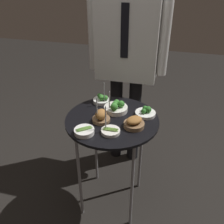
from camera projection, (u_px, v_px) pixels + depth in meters
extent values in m
plane|color=black|center=(112.00, 198.00, 2.00)|extent=(8.00, 8.00, 0.00)
cylinder|color=black|center=(112.00, 120.00, 1.61)|extent=(0.61, 0.61, 0.02)
cylinder|color=gray|center=(132.00, 187.00, 1.62)|extent=(0.02, 0.02, 0.74)
cylinder|color=gray|center=(79.00, 177.00, 1.70)|extent=(0.02, 0.02, 0.74)
cylinder|color=gray|center=(141.00, 152.00, 1.92)|extent=(0.02, 0.02, 0.74)
cylinder|color=gray|center=(96.00, 144.00, 2.00)|extent=(0.02, 0.02, 0.74)
cylinder|color=brown|center=(134.00, 125.00, 1.52)|extent=(0.13, 0.13, 0.03)
ellipsoid|color=#93602D|center=(134.00, 120.00, 1.50)|extent=(0.13, 0.13, 0.04)
cylinder|color=brown|center=(101.00, 120.00, 1.58)|extent=(0.11, 0.11, 0.02)
ellipsoid|color=#93602D|center=(101.00, 114.00, 1.56)|extent=(0.07, 0.10, 0.06)
cylinder|color=#939399|center=(97.00, 110.00, 1.52)|extent=(0.01, 0.01, 0.18)
cylinder|color=silver|center=(116.00, 109.00, 1.68)|extent=(0.16, 0.16, 0.03)
sphere|color=#387F2D|center=(121.00, 104.00, 1.66)|extent=(0.05, 0.05, 0.05)
sphere|color=#387F2D|center=(117.00, 103.00, 1.68)|extent=(0.04, 0.04, 0.04)
sphere|color=#387F2D|center=(115.00, 104.00, 1.66)|extent=(0.04, 0.04, 0.04)
sphere|color=#387F2D|center=(114.00, 107.00, 1.62)|extent=(0.05, 0.05, 0.05)
cylinder|color=#939399|center=(109.00, 102.00, 1.64)|extent=(0.01, 0.01, 0.15)
cylinder|color=silver|center=(111.00, 131.00, 1.47)|extent=(0.11, 0.11, 0.02)
ellipsoid|color=olive|center=(110.00, 130.00, 1.45)|extent=(0.10, 0.01, 0.01)
ellipsoid|color=olive|center=(111.00, 129.00, 1.46)|extent=(0.10, 0.01, 0.01)
ellipsoid|color=olive|center=(111.00, 128.00, 1.47)|extent=(0.10, 0.01, 0.01)
cylinder|color=#939399|center=(106.00, 119.00, 1.44)|extent=(0.01, 0.01, 0.17)
cylinder|color=white|center=(145.00, 113.00, 1.64)|extent=(0.13, 0.13, 0.02)
sphere|color=#2D7028|center=(148.00, 109.00, 1.62)|extent=(0.04, 0.04, 0.04)
sphere|color=#2D7028|center=(145.00, 108.00, 1.64)|extent=(0.04, 0.04, 0.04)
sphere|color=#2D7028|center=(144.00, 111.00, 1.61)|extent=(0.03, 0.03, 0.03)
cylinder|color=white|center=(102.00, 101.00, 1.79)|extent=(0.12, 0.12, 0.02)
sphere|color=#387F2D|center=(105.00, 98.00, 1.76)|extent=(0.04, 0.04, 0.04)
sphere|color=#387F2D|center=(104.00, 97.00, 1.78)|extent=(0.03, 0.03, 0.03)
sphere|color=#387F2D|center=(99.00, 95.00, 1.80)|extent=(0.03, 0.03, 0.03)
sphere|color=#387F2D|center=(101.00, 97.00, 1.77)|extent=(0.04, 0.04, 0.04)
sphere|color=#387F2D|center=(102.00, 98.00, 1.75)|extent=(0.03, 0.03, 0.03)
cylinder|color=#939399|center=(104.00, 94.00, 1.73)|extent=(0.01, 0.01, 0.16)
cylinder|color=white|center=(84.00, 131.00, 1.46)|extent=(0.12, 0.12, 0.03)
ellipsoid|color=#5B8938|center=(85.00, 130.00, 1.44)|extent=(0.09, 0.07, 0.01)
ellipsoid|color=#5B8938|center=(84.00, 129.00, 1.45)|extent=(0.09, 0.07, 0.01)
ellipsoid|color=#5B8938|center=(84.00, 128.00, 1.46)|extent=(0.09, 0.07, 0.01)
cylinder|color=black|center=(116.00, 118.00, 2.25)|extent=(0.10, 0.10, 0.83)
cylinder|color=black|center=(134.00, 121.00, 2.22)|extent=(0.10, 0.10, 0.83)
cube|color=silver|center=(128.00, 38.00, 1.86)|extent=(0.47, 0.22, 0.62)
cube|color=black|center=(125.00, 32.00, 1.72)|extent=(0.06, 0.01, 0.37)
cylinder|color=silver|center=(93.00, 32.00, 1.90)|extent=(0.08, 0.08, 0.57)
cylinder|color=silver|center=(165.00, 37.00, 1.79)|extent=(0.08, 0.08, 0.57)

